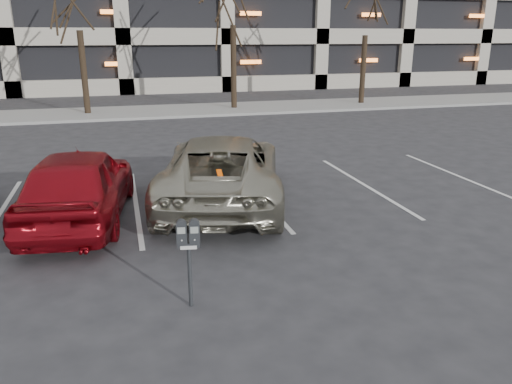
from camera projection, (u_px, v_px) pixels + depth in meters
The scene contains 6 objects.
ground at pixel (218, 236), 9.34m from camera, with size 140.00×140.00×0.00m, color #28282B.
sidewalk at pixel (153, 112), 24.03m from camera, with size 80.00×4.00×0.12m, color gray.
stall_lines at pixel (136, 204), 11.10m from camera, with size 16.90×5.20×0.00m.
parking_meter at pixel (188, 242), 6.66m from camera, with size 0.33×0.17×1.25m.
suv_silver at pixel (222, 169), 11.08m from camera, with size 3.82×5.91×1.52m.
car_red at pixel (79, 184), 9.93m from camera, with size 1.79×4.45×1.52m, color maroon.
Camera 1 is at (-1.60, -8.53, 3.60)m, focal length 35.00 mm.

